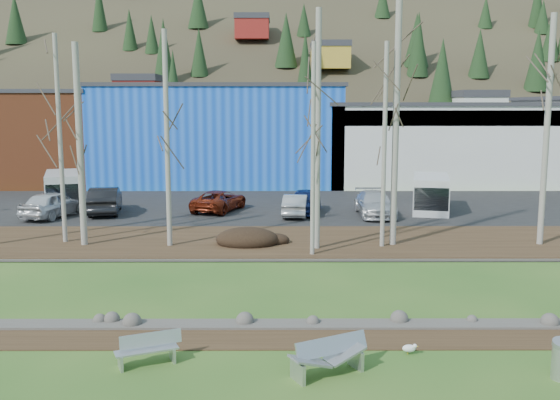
{
  "coord_description": "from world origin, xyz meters",
  "views": [
    {
      "loc": [
        -1.11,
        -14.84,
        6.57
      ],
      "look_at": [
        -1.03,
        11.92,
        2.5
      ],
      "focal_mm": 40.0,
      "sensor_mm": 36.0,
      "label": 1
    }
  ],
  "objects_px": {
    "bench_intact": "(148,349)",
    "bench_damaged": "(329,356)",
    "car_5": "(375,204)",
    "car_2": "(219,201)",
    "seagull": "(410,348)",
    "car_3": "(304,201)",
    "van_white": "(431,194)",
    "car_0": "(53,204)",
    "car_4": "(296,205)",
    "car_1": "(105,200)",
    "van_grey": "(64,191)"
  },
  "relations": [
    {
      "from": "bench_damaged",
      "to": "van_grey",
      "type": "height_order",
      "value": "van_grey"
    },
    {
      "from": "car_5",
      "to": "bench_intact",
      "type": "bearing_deg",
      "value": -114.18
    },
    {
      "from": "seagull",
      "to": "car_0",
      "type": "relative_size",
      "value": 0.09
    },
    {
      "from": "car_4",
      "to": "car_3",
      "type": "bearing_deg",
      "value": -117.14
    },
    {
      "from": "seagull",
      "to": "car_3",
      "type": "xyz_separation_m",
      "value": [
        -1.92,
        21.18,
        0.69
      ]
    },
    {
      "from": "car_5",
      "to": "car_2",
      "type": "bearing_deg",
      "value": 168.77
    },
    {
      "from": "car_5",
      "to": "van_white",
      "type": "xyz_separation_m",
      "value": [
        3.63,
        1.42,
        0.38
      ]
    },
    {
      "from": "bench_intact",
      "to": "car_0",
      "type": "bearing_deg",
      "value": 92.46
    },
    {
      "from": "car_0",
      "to": "car_5",
      "type": "distance_m",
      "value": 18.77
    },
    {
      "from": "car_3",
      "to": "car_4",
      "type": "relative_size",
      "value": 1.08
    },
    {
      "from": "car_1",
      "to": "van_grey",
      "type": "distance_m",
      "value": 3.51
    },
    {
      "from": "car_0",
      "to": "car_1",
      "type": "distance_m",
      "value": 2.97
    },
    {
      "from": "car_5",
      "to": "car_3",
      "type": "bearing_deg",
      "value": 167.83
    },
    {
      "from": "bench_intact",
      "to": "seagull",
      "type": "xyz_separation_m",
      "value": [
        6.84,
        0.61,
        -0.23
      ]
    },
    {
      "from": "bench_intact",
      "to": "car_4",
      "type": "height_order",
      "value": "car_4"
    },
    {
      "from": "car_1",
      "to": "car_2",
      "type": "height_order",
      "value": "car_1"
    },
    {
      "from": "bench_damaged",
      "to": "seagull",
      "type": "height_order",
      "value": "bench_damaged"
    },
    {
      "from": "bench_intact",
      "to": "car_1",
      "type": "xyz_separation_m",
      "value": [
        -7.08,
        21.84,
        0.54
      ]
    },
    {
      "from": "car_3",
      "to": "van_white",
      "type": "distance_m",
      "value": 7.76
    },
    {
      "from": "car_5",
      "to": "car_1",
      "type": "bearing_deg",
      "value": 176.0
    },
    {
      "from": "bench_damaged",
      "to": "car_5",
      "type": "height_order",
      "value": "car_5"
    },
    {
      "from": "bench_damaged",
      "to": "car_0",
      "type": "relative_size",
      "value": 0.46
    },
    {
      "from": "car_4",
      "to": "car_5",
      "type": "height_order",
      "value": "car_5"
    },
    {
      "from": "bench_damaged",
      "to": "car_4",
      "type": "xyz_separation_m",
      "value": [
        -0.21,
        21.52,
        0.33
      ]
    },
    {
      "from": "bench_intact",
      "to": "car_1",
      "type": "height_order",
      "value": "car_1"
    },
    {
      "from": "car_0",
      "to": "car_1",
      "type": "height_order",
      "value": "car_1"
    },
    {
      "from": "car_0",
      "to": "van_white",
      "type": "bearing_deg",
      "value": -159.04
    },
    {
      "from": "seagull",
      "to": "car_0",
      "type": "distance_m",
      "value": 25.93
    },
    {
      "from": "car_0",
      "to": "car_4",
      "type": "height_order",
      "value": "car_0"
    },
    {
      "from": "car_1",
      "to": "car_4",
      "type": "bearing_deg",
      "value": 165.12
    },
    {
      "from": "bench_damaged",
      "to": "seagull",
      "type": "distance_m",
      "value": 2.57
    },
    {
      "from": "car_0",
      "to": "van_white",
      "type": "relative_size",
      "value": 0.86
    },
    {
      "from": "bench_damaged",
      "to": "car_3",
      "type": "distance_m",
      "value": 22.38
    },
    {
      "from": "car_1",
      "to": "car_2",
      "type": "distance_m",
      "value": 6.84
    },
    {
      "from": "bench_damaged",
      "to": "seagull",
      "type": "relative_size",
      "value": 4.9
    },
    {
      "from": "bench_intact",
      "to": "bench_damaged",
      "type": "bearing_deg",
      "value": -30.19
    },
    {
      "from": "seagull",
      "to": "van_white",
      "type": "height_order",
      "value": "van_white"
    },
    {
      "from": "car_5",
      "to": "seagull",
      "type": "bearing_deg",
      "value": -97.03
    },
    {
      "from": "seagull",
      "to": "car_0",
      "type": "height_order",
      "value": "car_0"
    },
    {
      "from": "car_2",
      "to": "car_3",
      "type": "xyz_separation_m",
      "value": [
        5.2,
        -0.88,
        0.08
      ]
    },
    {
      "from": "car_1",
      "to": "van_white",
      "type": "xyz_separation_m",
      "value": [
        19.72,
        0.56,
        0.29
      ]
    },
    {
      "from": "car_4",
      "to": "car_0",
      "type": "bearing_deg",
      "value": 7.11
    },
    {
      "from": "car_0",
      "to": "car_5",
      "type": "relative_size",
      "value": 0.93
    },
    {
      "from": "car_2",
      "to": "car_3",
      "type": "bearing_deg",
      "value": -170.46
    },
    {
      "from": "car_4",
      "to": "van_grey",
      "type": "bearing_deg",
      "value": -4.92
    },
    {
      "from": "car_0",
      "to": "car_3",
      "type": "xyz_separation_m",
      "value": [
        14.66,
        1.25,
        -0.05
      ]
    },
    {
      "from": "car_4",
      "to": "bench_damaged",
      "type": "bearing_deg",
      "value": 96.07
    },
    {
      "from": "car_4",
      "to": "bench_intact",
      "type": "bearing_deg",
      "value": 83.72
    },
    {
      "from": "bench_intact",
      "to": "van_white",
      "type": "height_order",
      "value": "van_white"
    },
    {
      "from": "bench_intact",
      "to": "car_4",
      "type": "distance_m",
      "value": 21.39
    }
  ]
}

